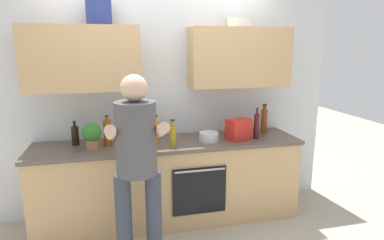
% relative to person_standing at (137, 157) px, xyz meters
% --- Properties ---
extents(ground_plane, '(12.00, 12.00, 0.00)m').
position_rel_person_standing_xyz_m(ground_plane, '(0.39, 0.67, -0.99)').
color(ground_plane, '#B2A893').
extents(back_wall_unit, '(4.00, 0.38, 2.50)m').
position_rel_person_standing_xyz_m(back_wall_unit, '(0.39, 0.95, 0.50)').
color(back_wall_unit, silver).
rests_on(back_wall_unit, ground).
extents(counter, '(2.84, 0.67, 0.90)m').
position_rel_person_standing_xyz_m(counter, '(0.39, 0.67, -0.54)').
color(counter, tan).
rests_on(counter, ground).
extents(person_standing, '(0.49, 0.45, 1.68)m').
position_rel_person_standing_xyz_m(person_standing, '(0.00, 0.00, 0.00)').
color(person_standing, '#383D4C').
rests_on(person_standing, ground).
extents(bottle_juice, '(0.08, 0.08, 0.31)m').
position_rel_person_standing_xyz_m(bottle_juice, '(0.24, 0.63, 0.04)').
color(bottle_juice, orange).
rests_on(bottle_juice, counter).
extents(bottle_syrup, '(0.08, 0.08, 0.32)m').
position_rel_person_standing_xyz_m(bottle_syrup, '(-0.24, 0.68, 0.05)').
color(bottle_syrup, '#8C4C14').
rests_on(bottle_syrup, counter).
extents(bottle_soda, '(0.07, 0.07, 0.37)m').
position_rel_person_standing_xyz_m(bottle_soda, '(0.21, 0.85, 0.07)').
color(bottle_soda, '#198C33').
rests_on(bottle_soda, counter).
extents(bottle_oil, '(0.07, 0.07, 0.29)m').
position_rel_person_standing_xyz_m(bottle_oil, '(0.40, 0.50, 0.03)').
color(bottle_oil, olive).
rests_on(bottle_oil, counter).
extents(bottle_wine, '(0.06, 0.06, 0.34)m').
position_rel_person_standing_xyz_m(bottle_wine, '(1.35, 0.58, 0.05)').
color(bottle_wine, '#471419').
rests_on(bottle_wine, counter).
extents(bottle_vinegar, '(0.08, 0.08, 0.34)m').
position_rel_person_standing_xyz_m(bottle_vinegar, '(1.54, 0.79, 0.06)').
color(bottle_vinegar, brown).
rests_on(bottle_vinegar, counter).
extents(bottle_soy, '(0.07, 0.07, 0.25)m').
position_rel_person_standing_xyz_m(bottle_soy, '(-0.57, 0.80, 0.01)').
color(bottle_soy, black).
rests_on(bottle_soy, counter).
extents(cup_coffee, '(0.08, 0.08, 0.09)m').
position_rel_person_standing_xyz_m(cup_coffee, '(1.35, 0.79, -0.05)').
color(cup_coffee, white).
rests_on(cup_coffee, counter).
extents(mixing_bowl, '(0.21, 0.21, 0.09)m').
position_rel_person_standing_xyz_m(mixing_bowl, '(0.81, 0.61, -0.04)').
color(mixing_bowl, silver).
rests_on(mixing_bowl, counter).
extents(potted_herb, '(0.18, 0.18, 0.27)m').
position_rel_person_standing_xyz_m(potted_herb, '(-0.39, 0.58, 0.06)').
color(potted_herb, '#9E6647').
rests_on(potted_herb, counter).
extents(grocery_bag_crisps, '(0.29, 0.24, 0.23)m').
position_rel_person_standing_xyz_m(grocery_bag_crisps, '(1.14, 0.60, 0.02)').
color(grocery_bag_crisps, red).
rests_on(grocery_bag_crisps, counter).
extents(grocery_bag_produce, '(0.20, 0.21, 0.21)m').
position_rel_person_standing_xyz_m(grocery_bag_produce, '(0.04, 0.68, 0.01)').
color(grocery_bag_produce, silver).
rests_on(grocery_bag_produce, counter).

